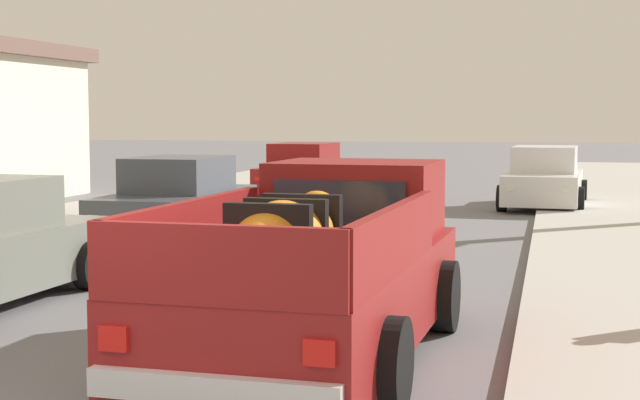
{
  "coord_description": "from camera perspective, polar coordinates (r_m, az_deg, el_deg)",
  "views": [
    {
      "loc": [
        3.47,
        -4.76,
        2.29
      ],
      "look_at": [
        0.54,
        7.27,
        1.2
      ],
      "focal_mm": 53.6,
      "sensor_mm": 36.0,
      "label": 1
    }
  ],
  "objects": [
    {
      "name": "curb_right",
      "position": [
        16.94,
        17.22,
        -2.79
      ],
      "size": [
        0.16,
        60.0,
        0.1
      ],
      "primitive_type": "cube",
      "color": "silver",
      "rests_on": "ground"
    },
    {
      "name": "sidewalk_left",
      "position": [
        19.25,
        -15.05,
        -1.79
      ],
      "size": [
        5.21,
        60.0,
        0.12
      ],
      "primitive_type": "cube",
      "color": "#B2AFA8",
      "rests_on": "ground"
    },
    {
      "name": "curb_left",
      "position": [
        18.71,
        -11.8,
        -1.95
      ],
      "size": [
        0.16,
        60.0,
        0.1
      ],
      "primitive_type": "cube",
      "color": "silver",
      "rests_on": "ground"
    },
    {
      "name": "car_left_far",
      "position": [
        17.9,
        -8.5,
        -0.08
      ],
      "size": [
        2.04,
        4.27,
        1.54
      ],
      "color": "#474C56",
      "rests_on": "ground"
    },
    {
      "name": "pickup_truck",
      "position": [
        9.1,
        0.07,
        -4.31
      ],
      "size": [
        2.34,
        5.27,
        1.8
      ],
      "color": "maroon",
      "rests_on": "ground"
    },
    {
      "name": "car_right_near",
      "position": [
        24.58,
        13.24,
        1.22
      ],
      "size": [
        2.2,
        4.33,
        1.54
      ],
      "color": "silver",
      "rests_on": "ground"
    },
    {
      "name": "car_left_mid",
      "position": [
        26.97,
        -0.9,
        1.68
      ],
      "size": [
        2.18,
        4.32,
        1.54
      ],
      "color": "maroon",
      "rests_on": "ground"
    }
  ]
}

